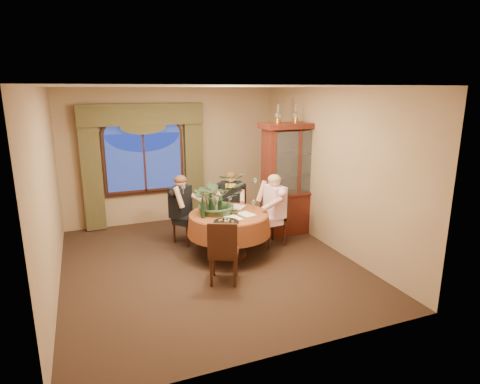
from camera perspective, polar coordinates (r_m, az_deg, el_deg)
name	(u,v)px	position (r m, az deg, el deg)	size (l,w,h in m)	color
floor	(209,263)	(6.67, -4.41, -10.10)	(5.00, 5.00, 0.00)	black
wall_back	(173,156)	(8.60, -9.57, 5.11)	(4.50, 4.50, 0.00)	#997755
wall_right	(331,170)	(7.19, 12.78, 3.14)	(5.00, 5.00, 0.00)	#997755
ceiling	(205,86)	(6.07, -4.93, 14.72)	(5.00, 5.00, 0.00)	white
window	(144,163)	(8.45, -13.43, 4.06)	(1.62, 0.10, 1.32)	navy
arched_transom	(142,124)	(8.35, -13.74, 9.33)	(1.60, 0.06, 0.44)	navy
drapery_left	(92,173)	(8.34, -20.34, 2.58)	(0.38, 0.14, 2.32)	#433D21
drapery_right	(194,166)	(8.62, -6.55, 3.75)	(0.38, 0.14, 2.32)	#433D21
swag_valance	(142,114)	(8.26, -13.74, 10.67)	(2.45, 0.16, 0.42)	#433D21
dining_table	(229,234)	(6.83, -1.57, -6.06)	(1.41, 1.41, 0.75)	maroon
china_cabinet	(294,179)	(7.82, 7.65, 1.85)	(1.33, 0.53, 2.16)	#3E130E
oil_lamp_left	(278,114)	(7.47, 5.42, 11.01)	(0.11, 0.11, 0.34)	#A5722D
oil_lamp_center	(296,113)	(7.65, 7.97, 11.01)	(0.11, 0.11, 0.34)	#A5722D
oil_lamp_right	(313,113)	(7.84, 10.39, 11.00)	(0.11, 0.11, 0.34)	#A5722D
chair_right	(272,220)	(7.25, 4.52, -3.97)	(0.42, 0.42, 0.96)	black
chair_back_right	(235,211)	(7.76, -0.77, -2.69)	(0.42, 0.42, 0.96)	black
chair_back	(187,217)	(7.44, -7.57, -3.58)	(0.42, 0.42, 0.96)	black
chair_front_left	(224,251)	(5.89, -2.31, -8.39)	(0.42, 0.42, 0.96)	black
person_pink	(275,211)	(7.15, 4.95, -2.68)	(0.48, 0.44, 1.33)	#EEBDCA
person_back	(181,211)	(7.24, -8.44, -2.66)	(0.47, 0.43, 1.31)	black
person_scarf	(231,204)	(7.66, -1.29, -1.70)	(0.46, 0.42, 1.27)	black
stoneware_vase	(218,204)	(6.77, -3.13, -1.71)	(0.14, 0.14, 0.27)	tan
centerpiece_plant	(218,178)	(6.63, -3.20, 2.05)	(0.91, 1.01, 0.79)	#344F30
olive_bowl	(234,212)	(6.69, -0.85, -2.90)	(0.14, 0.14, 0.04)	#49602F
cheese_platter	(226,222)	(6.24, -1.99, -4.28)	(0.39, 0.39, 0.02)	black
wine_bottle_0	(217,204)	(6.66, -3.33, -1.71)	(0.07, 0.07, 0.33)	tan
wine_bottle_1	(212,206)	(6.52, -4.07, -2.07)	(0.07, 0.07, 0.33)	black
wine_bottle_2	(220,206)	(6.53, -2.86, -2.03)	(0.07, 0.07, 0.33)	black
wine_bottle_3	(211,203)	(6.72, -4.18, -1.57)	(0.07, 0.07, 0.33)	black
wine_bottle_4	(205,205)	(6.61, -5.03, -1.86)	(0.07, 0.07, 0.33)	tan
wine_bottle_5	(203,208)	(6.45, -5.34, -2.29)	(0.07, 0.07, 0.33)	black
tasting_paper_0	(246,214)	(6.65, 0.88, -3.16)	(0.21, 0.30, 0.00)	white
tasting_paper_1	(238,207)	(7.04, -0.35, -2.15)	(0.21, 0.30, 0.00)	white
tasting_paper_2	(233,218)	(6.46, -0.98, -3.70)	(0.21, 0.30, 0.00)	white
wine_glass_person_pink	(253,205)	(6.88, 1.92, -1.80)	(0.07, 0.07, 0.18)	silver
wine_glass_person_back	(205,205)	(6.91, -5.01, -1.80)	(0.07, 0.07, 0.18)	silver
wine_glass_person_scarf	(230,201)	(7.13, -1.44, -1.23)	(0.07, 0.07, 0.18)	silver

